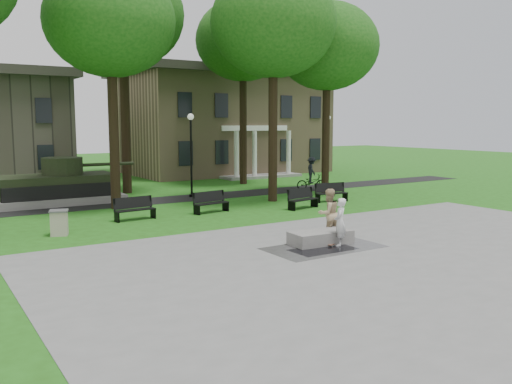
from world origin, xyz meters
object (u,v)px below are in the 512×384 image
concrete_block (321,237)px  park_bench_0 (134,208)px  trash_bin (59,223)px  skateboarder (340,222)px  cyclist (311,176)px  friend_watching (329,213)px

concrete_block → park_bench_0: park_bench_0 is taller
trash_bin → skateboarder: bearing=-42.6°
cyclist → park_bench_0: bearing=130.0°
skateboarder → concrete_block: bearing=-98.7°
trash_bin → cyclist: bearing=19.3°
trash_bin → friend_watching: bearing=-35.8°
concrete_block → cyclist: size_ratio=1.05×
cyclist → friend_watching: bearing=166.3°
concrete_block → park_bench_0: bearing=115.0°
park_bench_0 → trash_bin: 3.89m
concrete_block → trash_bin: bearing=138.4°
park_bench_0 → trash_bin: size_ratio=1.91×
friend_watching → park_bench_0: bearing=-56.0°
skateboarder → friend_watching: (0.48, 1.17, 0.09)m
friend_watching → park_bench_0: friend_watching is taller
concrete_block → friend_watching: bearing=35.3°
skateboarder → trash_bin: bearing=-84.9°
trash_bin → concrete_block: bearing=-41.6°
cyclist → skateboarder: bearing=167.4°
cyclist → park_bench_0: size_ratio=1.14×
friend_watching → trash_bin: (-8.17, 5.90, -0.44)m
cyclist → park_bench_0: (-13.14, -4.21, -0.33)m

